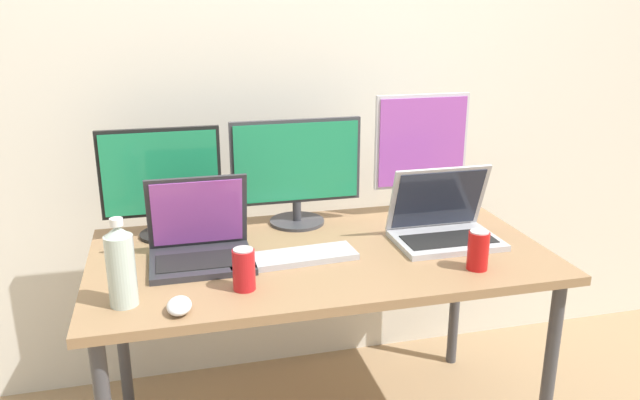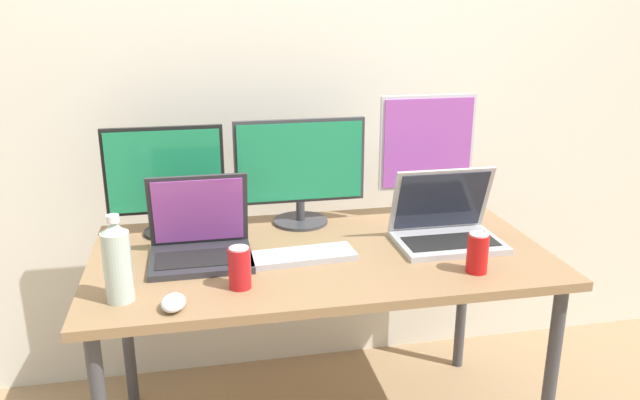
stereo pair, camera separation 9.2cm
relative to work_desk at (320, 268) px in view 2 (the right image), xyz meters
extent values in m
cube|color=silver|center=(0.00, 0.59, 0.62)|extent=(7.00, 0.08, 2.60)
cylinder|color=#424247|center=(0.69, -0.34, -0.32)|extent=(0.04, 0.04, 0.71)
cylinder|color=#424247|center=(-0.69, 0.34, -0.32)|extent=(0.04, 0.04, 0.71)
cylinder|color=#424247|center=(0.69, 0.34, -0.32)|extent=(0.04, 0.04, 0.71)
cube|color=#93704C|center=(0.00, 0.00, 0.05)|extent=(1.51, 0.81, 0.03)
cylinder|color=black|center=(-0.50, 0.28, 0.07)|extent=(0.18, 0.18, 0.01)
cylinder|color=black|center=(-0.50, 0.28, 0.11)|extent=(0.03, 0.03, 0.07)
cube|color=black|center=(-0.50, 0.28, 0.30)|extent=(0.41, 0.02, 0.31)
cube|color=#1E8C59|center=(-0.50, 0.26, 0.30)|extent=(0.39, 0.01, 0.29)
cylinder|color=#38383D|center=(-0.02, 0.29, 0.07)|extent=(0.21, 0.21, 0.01)
cylinder|color=#38383D|center=(-0.02, 0.29, 0.11)|extent=(0.03, 0.03, 0.07)
cube|color=#38383D|center=(-0.02, 0.29, 0.30)|extent=(0.48, 0.02, 0.31)
cube|color=#1E8C59|center=(-0.02, 0.28, 0.30)|extent=(0.46, 0.01, 0.29)
cylinder|color=silver|center=(0.47, 0.29, 0.07)|extent=(0.19, 0.19, 0.01)
cylinder|color=silver|center=(0.47, 0.29, 0.12)|extent=(0.03, 0.03, 0.10)
cube|color=silver|center=(0.47, 0.29, 0.35)|extent=(0.37, 0.02, 0.36)
cube|color=#A54CB2|center=(0.47, 0.28, 0.35)|extent=(0.35, 0.01, 0.34)
cube|color=#2D2D33|center=(-0.39, -0.02, 0.07)|extent=(0.32, 0.26, 0.02)
cube|color=black|center=(-0.39, -0.03, 0.09)|extent=(0.28, 0.14, 0.00)
cube|color=#2D2D33|center=(-0.39, 0.08, 0.21)|extent=(0.32, 0.07, 0.25)
cube|color=#A54CB2|center=(-0.39, 0.08, 0.21)|extent=(0.29, 0.06, 0.23)
cube|color=#B7B7BC|center=(0.44, -0.04, 0.07)|extent=(0.35, 0.25, 0.02)
cube|color=black|center=(0.44, -0.06, 0.09)|extent=(0.31, 0.14, 0.00)
cube|color=#B7B7BC|center=(0.44, 0.05, 0.20)|extent=(0.35, 0.09, 0.24)
cube|color=#232838|center=(0.44, 0.04, 0.20)|extent=(0.32, 0.08, 0.21)
cube|color=#B2B2B7|center=(-0.11, -0.06, 0.07)|extent=(0.43, 0.16, 0.02)
ellipsoid|color=silver|center=(-0.47, -0.32, 0.08)|extent=(0.08, 0.11, 0.04)
cylinder|color=silver|center=(-0.62, -0.24, 0.17)|extent=(0.08, 0.08, 0.20)
cone|color=silver|center=(-0.62, -0.24, 0.28)|extent=(0.07, 0.07, 0.03)
cylinder|color=white|center=(-0.62, -0.24, 0.31)|extent=(0.03, 0.03, 0.02)
cylinder|color=red|center=(0.44, -0.26, 0.12)|extent=(0.07, 0.07, 0.12)
cylinder|color=silver|center=(0.44, -0.26, 0.19)|extent=(0.06, 0.06, 0.00)
cylinder|color=red|center=(-0.28, -0.23, 0.12)|extent=(0.07, 0.07, 0.12)
cylinder|color=silver|center=(-0.28, -0.23, 0.19)|extent=(0.06, 0.06, 0.00)
camera|label=1|loc=(-0.48, -1.88, 0.86)|focal=35.00mm
camera|label=2|loc=(-0.39, -1.90, 0.86)|focal=35.00mm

